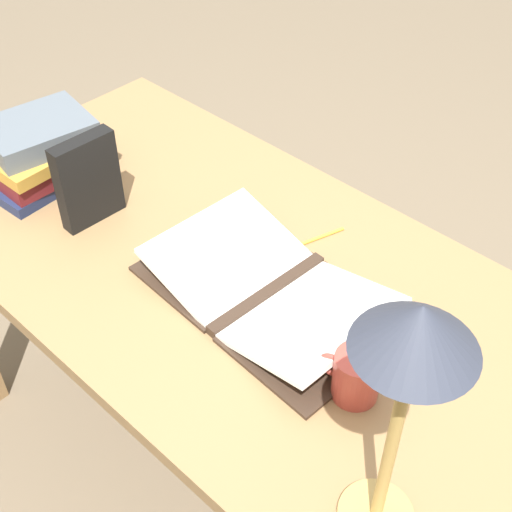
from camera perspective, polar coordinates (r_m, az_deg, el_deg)
name	(u,v)px	position (r m, az deg, el deg)	size (l,w,h in m)	color
ground_plane	(242,469)	(2.06, -1.13, -16.66)	(12.00, 12.00, 0.00)	#70604C
reading_desk	(238,302)	(1.52, -1.47, -3.70)	(1.53, 0.77, 0.76)	#937047
open_book	(268,290)	(1.39, 0.95, -2.73)	(0.52, 0.33, 0.07)	#38281E
book_stack_tall	(43,151)	(1.74, -16.69, 8.07)	(0.21, 0.30, 0.15)	#1E284C
book_standing_upright	(88,180)	(1.56, -13.29, 5.90)	(0.04, 0.14, 0.20)	black
reading_lamp	(411,362)	(0.84, 12.29, -8.27)	(0.15, 0.15, 0.46)	tan
coffee_mug	(356,376)	(1.23, 7.97, -9.45)	(0.11, 0.08, 0.09)	#B74238
pencil	(312,240)	(1.53, 4.47, 1.26)	(0.06, 0.16, 0.01)	gold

